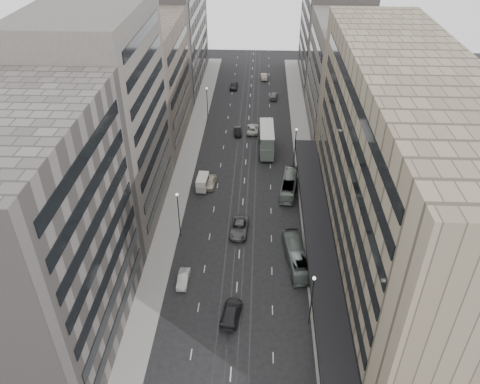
% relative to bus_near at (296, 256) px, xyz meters
% --- Properties ---
extents(ground, '(220.00, 220.00, 0.00)m').
position_rel_bus_near_xyz_m(ground, '(-8.50, -6.30, -1.48)').
color(ground, black).
rests_on(ground, ground).
extents(sidewalk_right, '(4.00, 125.00, 0.15)m').
position_rel_bus_near_xyz_m(sidewalk_right, '(3.50, 31.20, -1.40)').
color(sidewalk_right, gray).
rests_on(sidewalk_right, ground).
extents(sidewalk_left, '(4.00, 125.00, 0.15)m').
position_rel_bus_near_xyz_m(sidewalk_left, '(-20.50, 31.20, -1.40)').
color(sidewalk_left, gray).
rests_on(sidewalk_left, ground).
extents(department_store, '(19.20, 60.00, 30.00)m').
position_rel_bus_near_xyz_m(department_store, '(12.95, 1.70, 13.47)').
color(department_store, gray).
rests_on(department_store, ground).
extents(building_right_mid, '(15.00, 28.00, 24.00)m').
position_rel_bus_near_xyz_m(building_right_mid, '(13.00, 45.70, 10.52)').
color(building_right_mid, '#504C46').
rests_on(building_right_mid, ground).
extents(building_right_far, '(15.00, 32.00, 28.00)m').
position_rel_bus_near_xyz_m(building_right_far, '(13.00, 75.70, 12.52)').
color(building_right_far, '#67615D').
rests_on(building_right_far, ground).
extents(building_left_a, '(15.00, 28.00, 30.00)m').
position_rel_bus_near_xyz_m(building_left_a, '(-30.00, -14.30, 13.52)').
color(building_left_a, '#67615D').
rests_on(building_left_a, ground).
extents(building_left_b, '(15.00, 26.00, 34.00)m').
position_rel_bus_near_xyz_m(building_left_b, '(-30.00, 12.70, 15.52)').
color(building_left_b, '#504C46').
rests_on(building_left_b, ground).
extents(building_left_c, '(15.00, 28.00, 25.00)m').
position_rel_bus_near_xyz_m(building_left_c, '(-30.00, 39.70, 11.02)').
color(building_left_c, '#65594F').
rests_on(building_left_c, ground).
extents(building_left_d, '(15.00, 38.00, 28.00)m').
position_rel_bus_near_xyz_m(building_left_d, '(-30.00, 72.70, 12.52)').
color(building_left_d, '#67615D').
rests_on(building_left_d, ground).
extents(lamp_right_near, '(0.44, 0.44, 8.32)m').
position_rel_bus_near_xyz_m(lamp_right_near, '(1.20, -11.30, 3.73)').
color(lamp_right_near, '#262628').
rests_on(lamp_right_near, ground).
extents(lamp_right_far, '(0.44, 0.44, 8.32)m').
position_rel_bus_near_xyz_m(lamp_right_far, '(1.20, 28.70, 3.73)').
color(lamp_right_far, '#262628').
rests_on(lamp_right_far, ground).
extents(lamp_left_near, '(0.44, 0.44, 8.32)m').
position_rel_bus_near_xyz_m(lamp_left_near, '(-18.20, 5.70, 3.73)').
color(lamp_left_near, '#262628').
rests_on(lamp_left_near, ground).
extents(lamp_left_far, '(0.44, 0.44, 8.32)m').
position_rel_bus_near_xyz_m(lamp_left_far, '(-18.20, 48.70, 3.73)').
color(lamp_left_far, '#262628').
rests_on(lamp_left_far, ground).
extents(bus_near, '(3.84, 10.83, 2.95)m').
position_rel_bus_near_xyz_m(bus_near, '(0.00, 0.00, 0.00)').
color(bus_near, slate).
rests_on(bus_near, ground).
extents(bus_far, '(3.70, 10.42, 2.84)m').
position_rel_bus_near_xyz_m(bus_far, '(-0.21, 19.40, -0.06)').
color(bus_far, gray).
rests_on(bus_far, ground).
extents(double_decker, '(3.32, 10.16, 5.52)m').
position_rel_bus_near_xyz_m(double_decker, '(-4.34, 34.19, 1.50)').
color(double_decker, slate).
rests_on(double_decker, ground).
extents(panel_van, '(2.25, 4.28, 2.64)m').
position_rel_bus_near_xyz_m(panel_van, '(-16.14, 19.58, -0.02)').
color(panel_van, '#B7B3A5').
rests_on(panel_van, ground).
extents(sedan_1, '(1.53, 4.26, 1.40)m').
position_rel_bus_near_xyz_m(sedan_1, '(-16.20, -4.71, -0.78)').
color(sedan_1, '#BCBCB7').
rests_on(sedan_1, ground).
extents(sedan_2, '(3.22, 6.19, 1.67)m').
position_rel_bus_near_xyz_m(sedan_2, '(-8.78, 7.09, -0.64)').
color(sedan_2, '#525254').
rests_on(sedan_2, ground).
extents(sedan_3, '(3.11, 6.04, 1.68)m').
position_rel_bus_near_xyz_m(sedan_3, '(-8.97, -10.72, -0.64)').
color(sedan_3, black).
rests_on(sedan_3, ground).
extents(sedan_4, '(2.32, 4.89, 1.61)m').
position_rel_bus_near_xyz_m(sedan_4, '(-14.81, 20.54, -0.67)').
color(sedan_4, '#BBAF9B').
rests_on(sedan_4, ground).
extents(sedan_5, '(1.97, 4.48, 1.43)m').
position_rel_bus_near_xyz_m(sedan_5, '(-10.76, 42.06, -0.76)').
color(sedan_5, black).
rests_on(sedan_5, ground).
extents(sedan_6, '(2.57, 5.54, 1.54)m').
position_rel_bus_near_xyz_m(sedan_6, '(-7.44, 43.34, -0.71)').
color(sedan_6, silver).
rests_on(sedan_6, ground).
extents(sedan_7, '(2.36, 4.95, 1.39)m').
position_rel_bus_near_xyz_m(sedan_7, '(-2.40, 62.98, -0.78)').
color(sedan_7, slate).
rests_on(sedan_7, ground).
extents(sedan_8, '(2.12, 4.93, 1.66)m').
position_rel_bus_near_xyz_m(sedan_8, '(-13.15, 69.25, -0.65)').
color(sedan_8, black).
rests_on(sedan_8, ground).
extents(sedan_9, '(1.99, 4.96, 1.60)m').
position_rel_bus_near_xyz_m(sedan_9, '(-5.00, 76.81, -0.67)').
color(sedan_9, '#C1B29F').
rests_on(sedan_9, ground).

